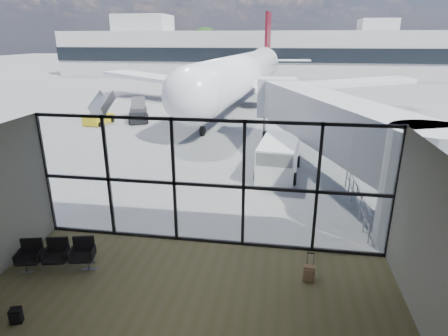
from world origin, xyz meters
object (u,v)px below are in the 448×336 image
(backpack, at_px, (16,316))
(suitcase, at_px, (309,273))
(airliner, at_px, (244,73))
(belt_loader, at_px, (138,114))
(mobile_stairs, at_px, (99,118))
(seating_row, at_px, (57,253))
(service_van, at_px, (279,158))

(backpack, bearing_deg, suitcase, 3.51)
(airliner, height_order, belt_loader, airliner)
(suitcase, xyz_separation_m, mobile_stairs, (-16.36, 19.41, 0.22))
(seating_row, distance_m, belt_loader, 22.17)
(airliner, relative_size, service_van, 9.20)
(suitcase, distance_m, service_van, 9.26)
(airliner, bearing_deg, seating_row, -88.88)
(seating_row, relative_size, mobile_stairs, 0.74)
(service_van, relative_size, belt_loader, 1.06)
(belt_loader, bearing_deg, seating_row, -95.00)
(airliner, xyz_separation_m, belt_loader, (-8.00, -11.42, -2.58))
(seating_row, bearing_deg, service_van, 42.18)
(backpack, height_order, mobile_stairs, mobile_stairs)
(backpack, height_order, belt_loader, belt_loader)
(backpack, distance_m, belt_loader, 24.54)
(seating_row, bearing_deg, belt_loader, 91.22)
(service_van, bearing_deg, airliner, 105.87)
(service_van, bearing_deg, belt_loader, 141.77)
(airliner, xyz_separation_m, mobile_stairs, (-10.94, -12.87, -2.70))
(service_van, distance_m, belt_loader, 16.97)
(suitcase, relative_size, service_van, 0.21)
(seating_row, distance_m, suitcase, 7.79)
(seating_row, bearing_deg, suitcase, -9.26)
(backpack, relative_size, service_van, 0.10)
(belt_loader, distance_m, mobile_stairs, 3.28)
(mobile_stairs, bearing_deg, seating_row, -57.86)
(seating_row, bearing_deg, airliner, 72.37)
(airliner, height_order, mobile_stairs, airliner)
(seating_row, relative_size, service_van, 0.53)
(service_van, bearing_deg, seating_row, -118.93)
(seating_row, relative_size, belt_loader, 0.56)
(airliner, distance_m, service_van, 23.62)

